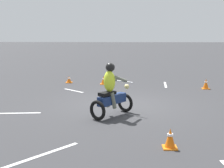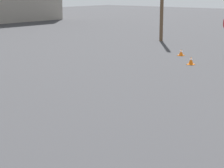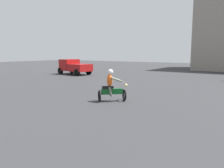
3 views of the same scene
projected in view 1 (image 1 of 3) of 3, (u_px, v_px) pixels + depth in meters
ground_plane at (121, 105)px, 11.00m from camera, size 120.00×120.00×0.00m
motorcycle_rider_foreground at (111, 93)px, 9.50m from camera, size 1.46×1.35×1.66m
traffic_cone_mid_center at (170, 139)px, 6.96m from camera, size 0.32×0.32×0.47m
traffic_cone_mid_left at (104, 80)px, 15.26m from camera, size 0.32×0.32×0.40m
traffic_cone_far_right at (69, 80)px, 15.70m from camera, size 0.32×0.32×0.33m
traffic_cone_far_center at (206, 84)px, 14.04m from camera, size 0.32×0.32×0.47m
lane_stripe_e at (165, 85)px, 15.17m from camera, size 1.63×0.26×0.01m
lane_stripe_ne at (74, 91)px, 13.67m from camera, size 0.91×1.00×0.01m
lane_stripe_n at (16, 113)px, 9.95m from camera, size 0.24×1.56×0.01m
lane_stripe_nw at (43, 155)px, 6.62m from camera, size 1.48×1.32×0.01m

